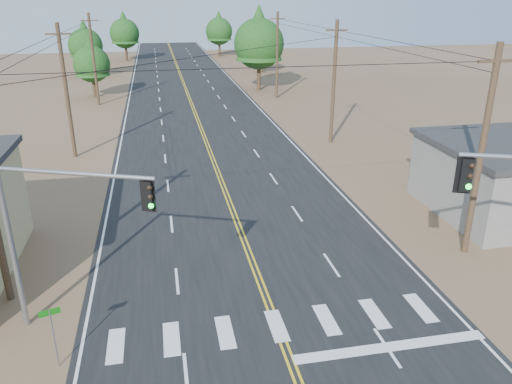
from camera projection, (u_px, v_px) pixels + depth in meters
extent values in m
cube|color=black|center=(212.00, 156.00, 39.18)|extent=(15.00, 200.00, 0.02)
cylinder|color=#4C3826|center=(67.00, 93.00, 37.26)|extent=(0.30, 0.30, 10.00)
cube|color=#4C3826|center=(58.00, 34.00, 35.71)|extent=(1.80, 0.12, 0.12)
cylinder|color=#4C3826|center=(94.00, 60.00, 55.48)|extent=(0.30, 0.30, 10.00)
cube|color=#4C3826|center=(89.00, 20.00, 53.93)|extent=(1.80, 0.12, 0.12)
cylinder|color=#4C3826|center=(481.00, 155.00, 22.84)|extent=(0.30, 0.30, 10.00)
cube|color=#4C3826|center=(497.00, 61.00, 21.29)|extent=(1.80, 0.12, 0.12)
cylinder|color=#4C3826|center=(334.00, 84.00, 41.07)|extent=(0.30, 0.30, 10.00)
cube|color=#4C3826|center=(337.00, 30.00, 39.51)|extent=(1.80, 0.12, 0.12)
cylinder|color=#4C3826|center=(277.00, 56.00, 59.29)|extent=(0.30, 0.30, 10.00)
cube|color=#4C3826|center=(278.00, 19.00, 57.74)|extent=(1.80, 0.12, 0.12)
cylinder|color=gray|center=(13.00, 252.00, 18.09)|extent=(0.22, 0.22, 6.29)
cylinder|color=gray|center=(73.00, 173.00, 16.40)|extent=(5.34, 2.27, 0.14)
cube|color=black|center=(148.00, 195.00, 16.17)|extent=(0.39, 0.37, 0.99)
sphere|color=black|center=(149.00, 188.00, 15.93)|extent=(0.18, 0.18, 0.18)
sphere|color=black|center=(150.00, 197.00, 16.05)|extent=(0.18, 0.18, 0.18)
sphere|color=#0CE533|center=(151.00, 206.00, 16.16)|extent=(0.18, 0.18, 0.18)
cube|color=black|center=(465.00, 175.00, 15.99)|extent=(0.44, 0.41, 1.10)
sphere|color=black|center=(472.00, 166.00, 15.72)|extent=(0.20, 0.20, 0.20)
sphere|color=black|center=(470.00, 176.00, 15.85)|extent=(0.20, 0.20, 0.20)
sphere|color=#0CE533|center=(469.00, 186.00, 15.98)|extent=(0.20, 0.20, 0.20)
cylinder|color=gray|center=(54.00, 339.00, 16.69)|extent=(0.05, 0.05, 2.27)
cube|color=#0D610E|center=(49.00, 312.00, 16.30)|extent=(0.66, 0.23, 0.23)
cylinder|color=#3F2D1E|center=(94.00, 86.00, 61.15)|extent=(0.46, 0.46, 2.61)
cone|color=#144615|center=(91.00, 56.00, 59.81)|extent=(4.06, 4.06, 4.64)
sphere|color=#144615|center=(92.00, 64.00, 60.16)|extent=(4.35, 4.35, 4.35)
cylinder|color=#3F2D1E|center=(88.00, 67.00, 76.09)|extent=(0.45, 0.45, 3.04)
cone|color=#144615|center=(85.00, 38.00, 74.52)|extent=(4.73, 4.73, 5.41)
sphere|color=#144615|center=(85.00, 46.00, 74.93)|extent=(5.07, 5.07, 5.07)
cylinder|color=#3F2D1E|center=(126.00, 52.00, 94.67)|extent=(0.49, 0.49, 3.26)
cone|color=#144615|center=(124.00, 27.00, 93.00)|extent=(5.08, 5.08, 5.80)
sphere|color=#144615|center=(125.00, 33.00, 93.43)|extent=(5.44, 5.44, 5.44)
cylinder|color=#3F2D1E|center=(259.00, 75.00, 65.47)|extent=(0.49, 0.49, 3.87)
cone|color=#144615|center=(259.00, 32.00, 63.48)|extent=(6.02, 6.02, 6.88)
sphere|color=#144615|center=(259.00, 44.00, 64.00)|extent=(6.45, 6.45, 6.45)
cylinder|color=#3F2D1E|center=(262.00, 65.00, 80.47)|extent=(0.41, 0.41, 2.42)
cone|color=#144615|center=(262.00, 43.00, 79.23)|extent=(3.76, 3.76, 4.30)
sphere|color=#144615|center=(262.00, 49.00, 79.55)|extent=(4.03, 4.03, 4.03)
cylinder|color=#3F2D1E|center=(219.00, 48.00, 101.36)|extent=(0.46, 0.46, 3.20)
cone|color=#144615|center=(219.00, 25.00, 99.71)|extent=(4.98, 4.98, 5.69)
sphere|color=#144615|center=(219.00, 31.00, 100.14)|extent=(5.34, 5.34, 5.34)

